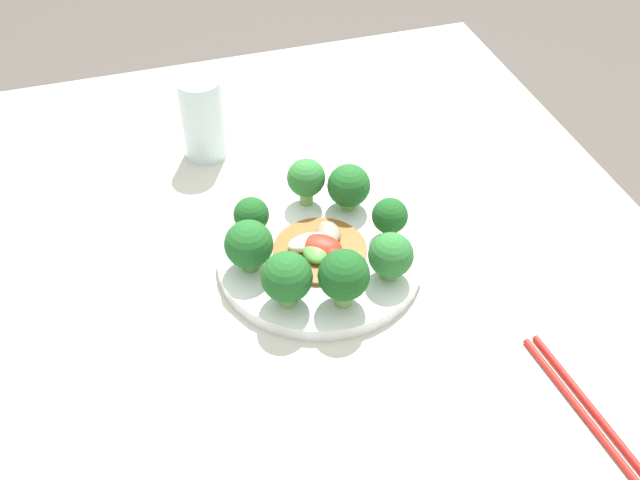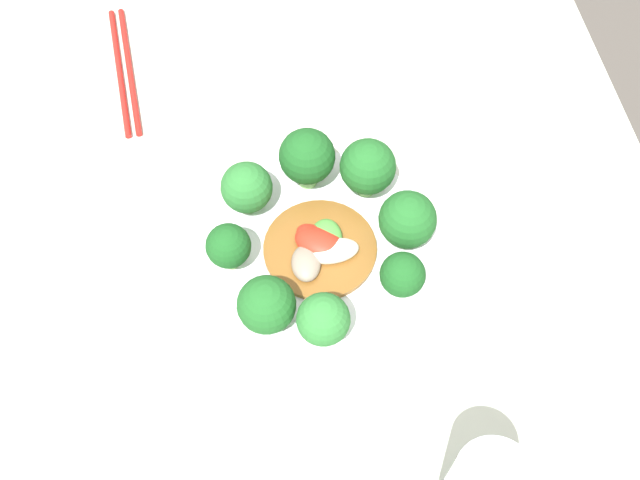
# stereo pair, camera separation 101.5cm
# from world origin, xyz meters

# --- Properties ---
(ground_plane) EXTENTS (8.00, 8.00, 0.00)m
(ground_plane) POSITION_xyz_m (0.00, 0.00, 0.00)
(ground_plane) COLOR #4C4742
(table) EXTENTS (0.98, 0.81, 0.71)m
(table) POSITION_xyz_m (0.00, 0.00, 0.36)
(table) COLOR #B7BCAD
(table) RESTS_ON ground_plane
(plate) EXTENTS (0.25, 0.25, 0.02)m
(plate) POSITION_xyz_m (0.03, -0.03, 0.72)
(plate) COLOR silver
(plate) RESTS_ON table
(broccoli_north) EXTENTS (0.04, 0.04, 0.06)m
(broccoli_north) POSITION_xyz_m (0.03, 0.06, 0.76)
(broccoli_north) COLOR #89B76B
(broccoli_north) RESTS_ON plate
(broccoli_northeast) EXTENTS (0.05, 0.05, 0.06)m
(broccoli_northeast) POSITION_xyz_m (0.09, 0.04, 0.76)
(broccoli_northeast) COLOR #7AAD5B
(broccoli_northeast) RESTS_ON plate
(broccoli_west) EXTENTS (0.05, 0.05, 0.06)m
(broccoli_west) POSITION_xyz_m (-0.07, -0.02, 0.77)
(broccoli_west) COLOR #7AAD5B
(broccoli_west) RESTS_ON plate
(broccoli_southwest) EXTENTS (0.04, 0.04, 0.05)m
(broccoli_southwest) POSITION_xyz_m (-0.03, -0.10, 0.76)
(broccoli_southwest) COLOR #89B76B
(broccoli_southwest) RESTS_ON plate
(broccoli_southeast) EXTENTS (0.06, 0.06, 0.07)m
(broccoli_southeast) POSITION_xyz_m (0.09, -0.09, 0.77)
(broccoli_southeast) COLOR #7AAD5B
(broccoli_southeast) RESTS_ON plate
(broccoli_east) EXTENTS (0.06, 0.06, 0.07)m
(broccoli_east) POSITION_xyz_m (0.11, -0.03, 0.77)
(broccoli_east) COLOR #7AAD5B
(broccoli_east) RESTS_ON plate
(broccoli_south) EXTENTS (0.06, 0.06, 0.07)m
(broccoli_south) POSITION_xyz_m (0.03, -0.11, 0.76)
(broccoli_south) COLOR #70A356
(broccoli_south) RESTS_ON plate
(broccoli_northwest) EXTENTS (0.05, 0.05, 0.06)m
(broccoli_northwest) POSITION_xyz_m (-0.04, 0.03, 0.76)
(broccoli_northwest) COLOR #7AAD5B
(broccoli_northwest) RESTS_ON plate
(stirfry_center) EXTENTS (0.11, 0.11, 0.02)m
(stirfry_center) POSITION_xyz_m (0.03, -0.03, 0.74)
(stirfry_center) COLOR brown
(stirfry_center) RESTS_ON plate
(chopsticks) EXTENTS (0.20, 0.04, 0.01)m
(chopsticks) POSITION_xyz_m (0.31, 0.16, 0.71)
(chopsticks) COLOR red
(chopsticks) RESTS_ON table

